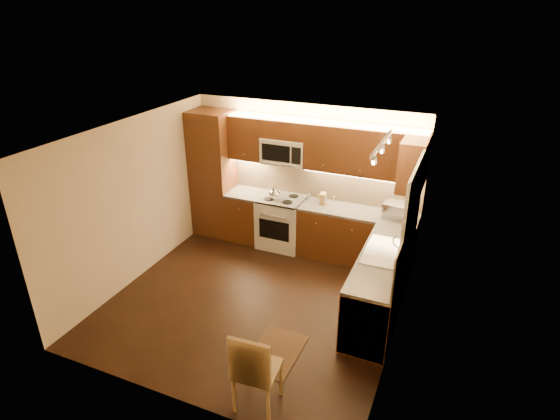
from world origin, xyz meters
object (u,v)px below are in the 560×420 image
at_px(microwave, 285,151).
at_px(dining_chair, 257,367).
at_px(knife_block, 323,199).
at_px(soap_bottle, 405,228).
at_px(sink, 385,247).
at_px(kettle, 274,193).
at_px(toaster_oven, 396,210).
at_px(stove, 281,222).

bearing_deg(microwave, dining_chair, -71.93).
xyz_separation_m(knife_block, dining_chair, (0.42, -3.45, -0.49)).
distance_m(microwave, soap_bottle, 2.36).
bearing_deg(sink, kettle, 153.73).
relative_size(sink, kettle, 3.72).
bearing_deg(toaster_oven, kettle, -168.31).
xyz_separation_m(kettle, dining_chair, (1.24, -3.28, -0.53)).
relative_size(microwave, knife_block, 3.92).
height_order(stove, kettle, kettle).
distance_m(kettle, soap_bottle, 2.28).
distance_m(toaster_oven, dining_chair, 3.54).
bearing_deg(microwave, toaster_oven, -2.53).
relative_size(microwave, kettle, 3.29).
bearing_deg(soap_bottle, stove, 176.63).
height_order(sink, dining_chair, sink).
relative_size(stove, sink, 1.07).
relative_size(kettle, dining_chair, 0.23).
xyz_separation_m(soap_bottle, dining_chair, (-1.01, -2.89, -0.48)).
bearing_deg(stove, knife_block, 6.23).
xyz_separation_m(toaster_oven, soap_bottle, (0.21, -0.53, -0.03)).
distance_m(kettle, dining_chair, 3.54).
relative_size(knife_block, soap_bottle, 1.10).
bearing_deg(soap_bottle, dining_chair, -100.19).
xyz_separation_m(sink, toaster_oven, (-0.06, 1.17, 0.04)).
height_order(kettle, dining_chair, kettle).
relative_size(microwave, soap_bottle, 4.33).
xyz_separation_m(microwave, soap_bottle, (2.15, -0.61, -0.73)).
bearing_deg(dining_chair, microwave, 104.32).
bearing_deg(knife_block, soap_bottle, -26.28).
bearing_deg(dining_chair, kettle, 106.94).
relative_size(sink, toaster_oven, 2.22).
relative_size(toaster_oven, knife_block, 2.00).
height_order(microwave, sink, microwave).
bearing_deg(toaster_oven, soap_bottle, -60.12).
bearing_deg(microwave, stove, -90.00).
bearing_deg(microwave, kettle, -112.75).
distance_m(knife_block, soap_bottle, 1.54).
bearing_deg(kettle, dining_chair, -72.92).
height_order(stove, dining_chair, dining_chair).
bearing_deg(knife_block, microwave, 170.40).
bearing_deg(sink, knife_block, 136.75).
distance_m(toaster_oven, soap_bottle, 0.57).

